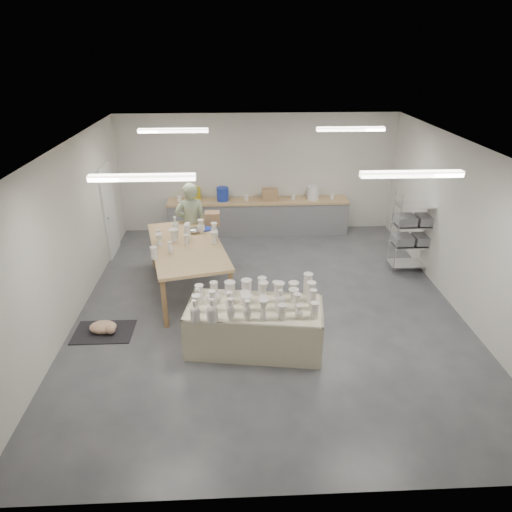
{
  "coord_description": "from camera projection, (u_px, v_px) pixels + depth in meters",
  "views": [
    {
      "loc": [
        -0.58,
        -7.42,
        4.56
      ],
      "look_at": [
        -0.23,
        0.02,
        1.05
      ],
      "focal_mm": 32.0,
      "sensor_mm": 36.0,
      "label": 1
    }
  ],
  "objects": [
    {
      "name": "red_stool",
      "position": [
        194.0,
        247.0,
        10.52
      ],
      "size": [
        0.33,
        0.33,
        0.3
      ],
      "rotation": [
        0.0,
        0.0,
        0.04
      ],
      "color": "red",
      "rests_on": "ground"
    },
    {
      "name": "work_table",
      "position": [
        189.0,
        242.0,
        8.99
      ],
      "size": [
        1.87,
        2.85,
        1.34
      ],
      "rotation": [
        0.0,
        0.0,
        0.23
      ],
      "color": "tan",
      "rests_on": "ground"
    },
    {
      "name": "cat",
      "position": [
        104.0,
        327.0,
        7.82
      ],
      "size": [
        0.53,
        0.43,
        0.2
      ],
      "rotation": [
        0.0,
        0.0,
        -0.26
      ],
      "color": "white",
      "rests_on": "rug"
    },
    {
      "name": "wire_shelf",
      "position": [
        414.0,
        231.0,
        9.68
      ],
      "size": [
        0.88,
        0.48,
        1.8
      ],
      "color": "silver",
      "rests_on": "ground"
    },
    {
      "name": "drying_table",
      "position": [
        254.0,
        324.0,
        7.35
      ],
      "size": [
        2.27,
        1.32,
        1.13
      ],
      "rotation": [
        0.0,
        0.0,
        -0.14
      ],
      "color": "olive",
      "rests_on": "ground"
    },
    {
      "name": "potter",
      "position": [
        191.0,
        224.0,
        9.99
      ],
      "size": [
        0.75,
        0.55,
        1.87
      ],
      "primitive_type": "imported",
      "rotation": [
        0.0,
        0.0,
        3.3
      ],
      "color": "#95A781",
      "rests_on": "ground"
    },
    {
      "name": "room",
      "position": [
        263.0,
        202.0,
        7.86
      ],
      "size": [
        8.0,
        8.02,
        3.0
      ],
      "color": "#424449",
      "rests_on": "ground"
    },
    {
      "name": "rug",
      "position": [
        104.0,
        332.0,
        7.87
      ],
      "size": [
        1.0,
        0.7,
        0.02
      ],
      "primitive_type": "cube",
      "color": "black",
      "rests_on": "ground"
    },
    {
      "name": "back_counter",
      "position": [
        258.0,
        215.0,
        11.79
      ],
      "size": [
        4.6,
        0.6,
        1.24
      ],
      "color": "tan",
      "rests_on": "ground"
    }
  ]
}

